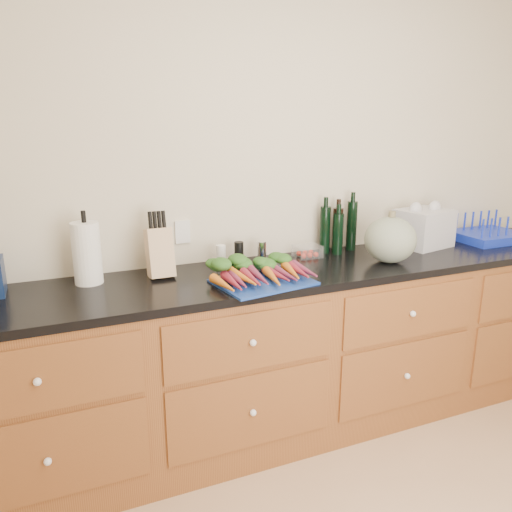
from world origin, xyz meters
name	(u,v)px	position (x,y,z in m)	size (l,w,h in m)	color
wall_back	(283,191)	(0.00, 1.62, 1.30)	(4.10, 0.05, 2.60)	beige
cabinets	(306,351)	(0.00, 1.30, 0.45)	(3.60, 0.64, 0.90)	brown
countertop	(308,270)	(0.00, 1.30, 0.92)	(3.64, 0.62, 0.04)	black
cutting_board	(263,282)	(-0.33, 1.14, 0.95)	(0.44, 0.33, 0.01)	navy
carrots	(259,273)	(-0.33, 1.18, 0.98)	(0.47, 0.34, 0.07)	orange
squash	(390,240)	(0.45, 1.21, 1.07)	(0.28, 0.28, 0.25)	slate
paper_towel	(87,253)	(-1.10, 1.46, 1.09)	(0.13, 0.13, 0.30)	white
knife_block	(160,253)	(-0.76, 1.44, 1.06)	(0.12, 0.12, 0.24)	tan
grinder_salt	(221,256)	(-0.43, 1.48, 1.00)	(0.05, 0.05, 0.12)	white
grinder_pepper	(239,253)	(-0.32, 1.48, 1.00)	(0.05, 0.05, 0.12)	black
canister_chrome	(262,252)	(-0.19, 1.48, 1.00)	(0.05, 0.05, 0.12)	white
tomato_box	(307,251)	(0.09, 1.47, 0.97)	(0.15, 0.12, 0.07)	white
bottles	(338,230)	(0.31, 1.51, 1.07)	(0.24, 0.12, 0.29)	black
grocery_bag	(423,228)	(0.86, 1.42, 1.05)	(0.31, 0.25, 0.23)	silver
dish_rack	(488,234)	(1.36, 1.38, 0.98)	(0.43, 0.34, 0.17)	#152CB9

